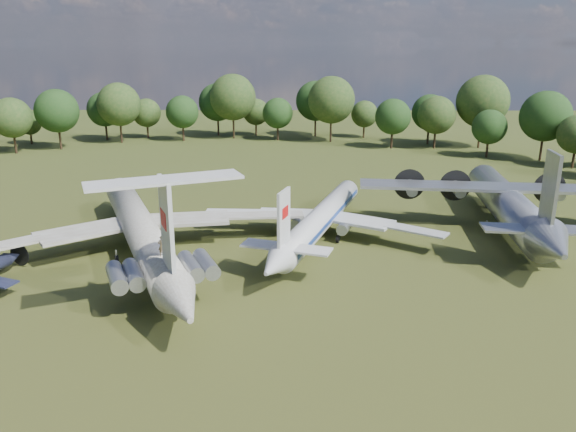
# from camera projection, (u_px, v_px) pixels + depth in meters

# --- Properties ---
(ground) EXTENTS (300.00, 300.00, 0.00)m
(ground) POSITION_uv_depth(u_px,v_px,m) (183.00, 254.00, 66.20)
(ground) COLOR #284416
(ground) RESTS_ON ground
(il62_airliner) EXTENTS (58.43, 64.75, 5.19)m
(il62_airliner) POSITION_uv_depth(u_px,v_px,m) (140.00, 235.00, 65.12)
(il62_airliner) COLOR silver
(il62_airliner) RESTS_ON ground
(tu104_jet) EXTENTS (42.61, 49.34, 4.17)m
(tu104_jet) POSITION_uv_depth(u_px,v_px,m) (321.00, 223.00, 71.12)
(tu104_jet) COLOR silver
(tu104_jet) RESTS_ON ground
(an12_transport) EXTENTS (42.91, 47.01, 5.71)m
(an12_transport) POSITION_uv_depth(u_px,v_px,m) (507.00, 209.00, 74.14)
(an12_transport) COLOR #A7A9AF
(an12_transport) RESTS_ON ground
(person_on_il62) EXTENTS (0.82, 0.71, 1.91)m
(person_on_il62) POSITION_uv_depth(u_px,v_px,m) (162.00, 246.00, 51.26)
(person_on_il62) COLOR olive
(person_on_il62) RESTS_ON il62_airliner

